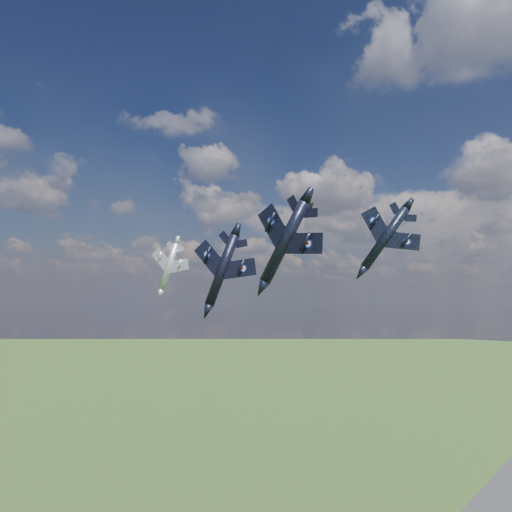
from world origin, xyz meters
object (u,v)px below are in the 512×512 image
Objects in this scene: jet_lead_navy at (222,270)px; jet_right_navy at (285,242)px; jet_high_navy at (385,238)px; jet_left_silver at (169,267)px.

jet_lead_navy is 26.63m from jet_right_navy.
jet_lead_navy is at bearing -168.72° from jet_high_navy.
jet_left_silver is at bearing 136.71° from jet_lead_navy.
jet_high_navy is at bearing 9.88° from jet_lead_navy.
jet_high_navy is 1.12× the size of jet_left_silver.
jet_high_navy is (20.55, 12.76, 4.45)m from jet_lead_navy.
jet_lead_navy is 1.08× the size of jet_high_navy.
jet_right_navy is 0.87× the size of jet_high_navy.
jet_lead_navy is 1.21× the size of jet_left_silver.
jet_lead_navy is 23.17m from jet_left_silver.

